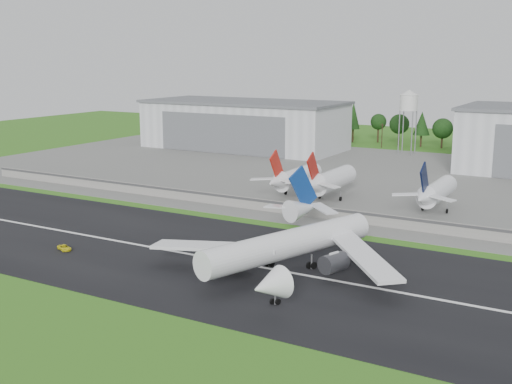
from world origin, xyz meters
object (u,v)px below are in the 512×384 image
Objects in this scene: ground_vehicle at (64,248)px; parked_jet_navy at (434,192)px; main_airliner at (288,251)px; parked_jet_red_b at (329,181)px; parked_jet_red_a at (294,178)px.

parked_jet_navy is (64.49, 78.39, 5.45)m from ground_vehicle.
main_airliner is 53.40m from ground_vehicle.
parked_jet_red_a is at bearing -179.88° from parked_jet_red_b.
parked_jet_red_b is at bearing -54.03° from main_airliner.
ground_vehicle is 0.14× the size of parked_jet_navy.
main_airliner is 74.30m from parked_jet_red_a.
main_airliner reaches higher than parked_jet_navy.
parked_jet_red_b reaches higher than parked_jet_navy.
parked_jet_navy is (44.62, -0.01, -0.07)m from parked_jet_red_a.
parked_jet_navy is (32.56, -0.03, -0.26)m from parked_jet_red_b.
parked_jet_red_a reaches higher than parked_jet_navy.
main_airliner reaches higher than parked_jet_red_b.
ground_vehicle is 0.14× the size of parked_jet_red_a.
parked_jet_red_b is at bearing -1.67° from ground_vehicle.
ground_vehicle is at bearing 31.69° from main_airliner.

